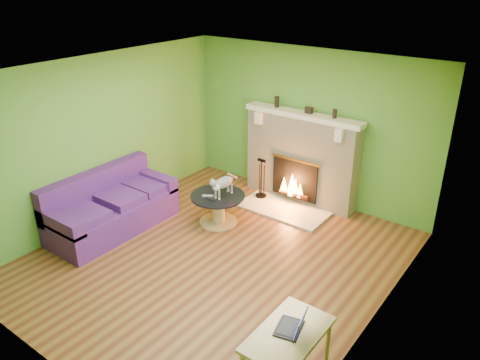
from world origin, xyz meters
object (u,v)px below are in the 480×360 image
object	(u,v)px
sofa	(111,208)
coffee_table	(218,207)
desk	(288,340)
cat	(223,185)

from	to	relation	value
sofa	coffee_table	bearing A→B (deg)	41.73
desk	cat	xyz separation A→B (m)	(-2.49, 2.17, 0.07)
desk	cat	bearing A→B (deg)	138.84
desk	coffee_table	bearing A→B (deg)	140.39
sofa	coffee_table	size ratio (longest dim) A/B	2.33
coffee_table	sofa	bearing A→B (deg)	-138.27
cat	sofa	bearing A→B (deg)	-135.76
cat	coffee_table	bearing A→B (deg)	-144.96
coffee_table	desk	bearing A→B (deg)	-39.61
coffee_table	cat	distance (m)	0.40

